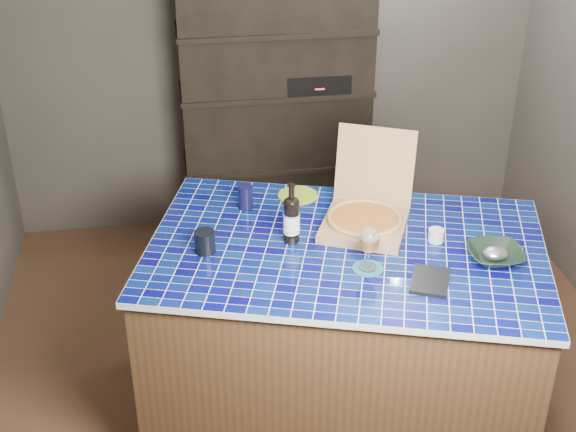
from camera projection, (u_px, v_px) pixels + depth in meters
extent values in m
plane|color=brown|center=(315.00, 372.00, 4.33)|extent=(3.50, 3.50, 0.00)
plane|color=#504A46|center=(271.00, 48.00, 5.22)|extent=(3.50, 0.00, 3.50)
cube|color=black|center=(276.00, 110.00, 5.20)|extent=(1.20, 0.40, 1.80)
cube|color=black|center=(315.00, 78.00, 5.08)|extent=(0.40, 0.32, 0.12)
cube|color=#492F1C|center=(343.00, 335.00, 3.85)|extent=(1.97, 1.54, 0.94)
cube|color=#060551|center=(346.00, 249.00, 3.61)|extent=(2.02, 1.59, 0.03)
cube|color=tan|center=(364.00, 226.00, 3.72)|extent=(0.49, 0.49, 0.04)
cube|color=tan|center=(375.00, 165.00, 3.81)|extent=(0.38, 0.23, 0.37)
cylinder|color=#B4864B|center=(364.00, 221.00, 3.71)|extent=(0.35, 0.35, 0.01)
cylinder|color=maroon|center=(364.00, 219.00, 3.70)|extent=(0.30, 0.30, 0.01)
torus|color=#B4864B|center=(364.00, 218.00, 3.70)|extent=(0.35, 0.35, 0.02)
cylinder|color=black|center=(292.00, 222.00, 3.59)|extent=(0.07, 0.07, 0.20)
ellipsoid|color=black|center=(292.00, 202.00, 3.54)|extent=(0.07, 0.07, 0.04)
cylinder|color=black|center=(292.00, 192.00, 3.52)|extent=(0.03, 0.03, 0.08)
cylinder|color=white|center=(291.00, 223.00, 3.60)|extent=(0.07, 0.07, 0.09)
cylinder|color=#42A2E2|center=(291.00, 229.00, 3.61)|extent=(0.08, 0.08, 0.01)
cylinder|color=#42A2E2|center=(292.00, 214.00, 3.58)|extent=(0.08, 0.08, 0.01)
cylinder|color=#155D71|center=(368.00, 268.00, 3.44)|extent=(0.13, 0.13, 0.01)
cylinder|color=white|center=(368.00, 267.00, 3.44)|extent=(0.08, 0.08, 0.01)
cylinder|color=white|center=(368.00, 259.00, 3.42)|extent=(0.01, 0.01, 0.08)
ellipsoid|color=white|center=(369.00, 240.00, 3.37)|extent=(0.09, 0.09, 0.12)
cylinder|color=#B66F1D|center=(369.00, 243.00, 3.38)|extent=(0.07, 0.07, 0.05)
cylinder|color=white|center=(370.00, 236.00, 3.36)|extent=(0.07, 0.07, 0.02)
cylinder|color=black|center=(205.00, 242.00, 3.54)|extent=(0.09, 0.09, 0.10)
cube|color=black|center=(430.00, 281.00, 3.35)|extent=(0.22, 0.26, 0.02)
imported|color=black|center=(495.00, 255.00, 3.48)|extent=(0.26, 0.26, 0.06)
ellipsoid|color=silver|center=(495.00, 253.00, 3.48)|extent=(0.11, 0.09, 0.05)
cylinder|color=silver|center=(436.00, 235.00, 3.63)|extent=(0.07, 0.07, 0.06)
cylinder|color=black|center=(245.00, 197.00, 3.89)|extent=(0.07, 0.07, 0.12)
cylinder|color=olive|center=(298.00, 195.00, 4.02)|extent=(0.20, 0.20, 0.01)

